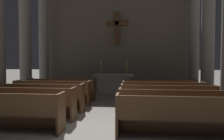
% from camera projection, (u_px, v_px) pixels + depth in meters
% --- Properties ---
extents(ground_plane, '(80.00, 80.00, 0.00)m').
position_uv_depth(ground_plane, '(89.00, 134.00, 4.56)').
color(ground_plane, gray).
extents(pew_left_row_1, '(2.97, 0.50, 0.95)m').
position_uv_depth(pew_left_row_1, '(2.00, 112.00, 4.72)').
color(pew_left_row_1, brown).
rests_on(pew_left_row_1, ground).
extents(pew_left_row_2, '(2.97, 0.50, 0.95)m').
position_uv_depth(pew_left_row_2, '(24.00, 103.00, 5.71)').
color(pew_left_row_2, brown).
rests_on(pew_left_row_2, ground).
extents(pew_left_row_3, '(2.97, 0.50, 0.95)m').
position_uv_depth(pew_left_row_3, '(40.00, 97.00, 6.69)').
color(pew_left_row_3, brown).
rests_on(pew_left_row_3, ground).
extents(pew_left_row_4, '(2.97, 0.50, 0.95)m').
position_uv_depth(pew_left_row_4, '(52.00, 93.00, 7.68)').
color(pew_left_row_4, brown).
rests_on(pew_left_row_4, ground).
extents(pew_left_row_5, '(2.97, 0.50, 0.95)m').
position_uv_depth(pew_left_row_5, '(61.00, 89.00, 8.67)').
color(pew_left_row_5, brown).
rests_on(pew_left_row_5, ground).
extents(pew_right_row_1, '(2.97, 0.50, 0.95)m').
position_uv_depth(pew_right_row_1, '(184.00, 117.00, 4.29)').
color(pew_right_row_1, brown).
rests_on(pew_right_row_1, ground).
extents(pew_right_row_2, '(2.97, 0.50, 0.95)m').
position_uv_depth(pew_right_row_2, '(174.00, 106.00, 5.28)').
color(pew_right_row_2, brown).
rests_on(pew_right_row_2, ground).
extents(pew_right_row_3, '(2.97, 0.50, 0.95)m').
position_uv_depth(pew_right_row_3, '(168.00, 99.00, 6.26)').
color(pew_right_row_3, brown).
rests_on(pew_right_row_3, ground).
extents(pew_right_row_4, '(2.97, 0.50, 0.95)m').
position_uv_depth(pew_right_row_4, '(163.00, 94.00, 7.25)').
color(pew_right_row_4, brown).
rests_on(pew_right_row_4, ground).
extents(pew_right_row_5, '(2.97, 0.50, 0.95)m').
position_uv_depth(pew_right_row_5, '(159.00, 91.00, 8.24)').
color(pew_right_row_5, brown).
rests_on(pew_right_row_5, ground).
extents(column_left_third, '(0.89, 0.89, 6.20)m').
position_uv_depth(column_left_third, '(25.00, 36.00, 10.26)').
color(column_left_third, gray).
rests_on(column_left_third, ground).
extents(column_right_third, '(0.89, 0.89, 6.20)m').
position_uv_depth(column_right_third, '(208.00, 34.00, 9.33)').
color(column_right_third, gray).
rests_on(column_right_third, ground).
extents(column_left_fourth, '(0.89, 0.89, 6.20)m').
position_uv_depth(column_left_fourth, '(44.00, 41.00, 12.40)').
color(column_left_fourth, gray).
rests_on(column_left_fourth, ground).
extents(column_right_fourth, '(0.89, 0.89, 6.20)m').
position_uv_depth(column_right_fourth, '(194.00, 39.00, 11.47)').
color(column_right_fourth, gray).
rests_on(column_right_fourth, ground).
extents(altar, '(2.20, 0.90, 1.01)m').
position_uv_depth(altar, '(114.00, 83.00, 10.77)').
color(altar, '#A8A399').
rests_on(altar, ground).
extents(candlestick_left, '(0.16, 0.16, 0.74)m').
position_uv_depth(candlestick_left, '(101.00, 70.00, 10.82)').
color(candlestick_left, '#B79338').
rests_on(candlestick_left, altar).
extents(candlestick_right, '(0.16, 0.16, 0.74)m').
position_uv_depth(candlestick_right, '(127.00, 70.00, 10.67)').
color(candlestick_right, '#B79338').
rests_on(candlestick_right, altar).
extents(apse_with_cross, '(10.07, 0.50, 7.01)m').
position_uv_depth(apse_with_cross, '(117.00, 34.00, 12.98)').
color(apse_with_cross, '#706656').
rests_on(apse_with_cross, ground).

